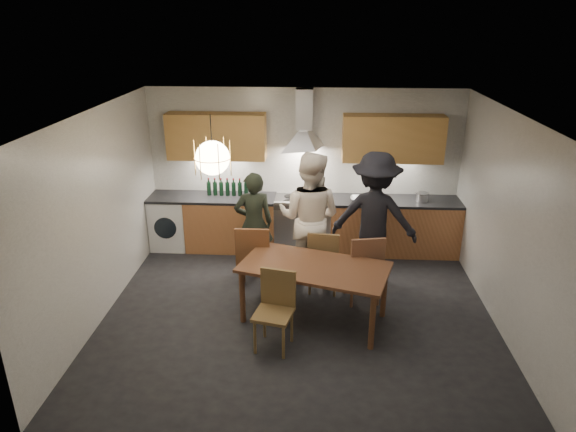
# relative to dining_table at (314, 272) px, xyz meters

# --- Properties ---
(ground) EXTENTS (5.00, 5.00, 0.00)m
(ground) POSITION_rel_dining_table_xyz_m (-0.20, 0.14, -0.67)
(ground) COLOR black
(ground) RESTS_ON ground
(room_shell) EXTENTS (5.02, 4.52, 2.61)m
(room_shell) POSITION_rel_dining_table_xyz_m (-0.20, 0.14, 1.03)
(room_shell) COLOR silver
(room_shell) RESTS_ON ground
(counter_run) EXTENTS (5.00, 0.62, 0.90)m
(counter_run) POSITION_rel_dining_table_xyz_m (-0.18, 2.09, -0.22)
(counter_run) COLOR #CC834E
(counter_run) RESTS_ON ground
(range_stove) EXTENTS (0.90, 0.60, 0.92)m
(range_stove) POSITION_rel_dining_table_xyz_m (-0.20, 2.08, -0.23)
(range_stove) COLOR silver
(range_stove) RESTS_ON ground
(wall_fixtures) EXTENTS (4.30, 0.54, 1.10)m
(wall_fixtures) POSITION_rel_dining_table_xyz_m (-0.20, 2.20, 1.20)
(wall_fixtures) COLOR tan
(wall_fixtures) RESTS_ON ground
(pendant_lamp) EXTENTS (0.43, 0.43, 0.70)m
(pendant_lamp) POSITION_rel_dining_table_xyz_m (-1.20, 0.04, 1.43)
(pendant_lamp) COLOR black
(pendant_lamp) RESTS_ON ground
(dining_table) EXTENTS (1.98, 1.39, 0.76)m
(dining_table) POSITION_rel_dining_table_xyz_m (0.00, 0.00, 0.00)
(dining_table) COLOR brown
(dining_table) RESTS_ON ground
(chair_back_left) EXTENTS (0.46, 0.46, 1.01)m
(chair_back_left) POSITION_rel_dining_table_xyz_m (-0.83, 0.63, -0.09)
(chair_back_left) COLOR brown
(chair_back_left) RESTS_ON ground
(chair_back_mid) EXTENTS (0.46, 0.46, 0.94)m
(chair_back_mid) POSITION_rel_dining_table_xyz_m (0.12, 0.68, -0.14)
(chair_back_mid) COLOR brown
(chair_back_mid) RESTS_ON ground
(chair_back_right) EXTENTS (0.53, 0.53, 0.99)m
(chair_back_right) POSITION_rel_dining_table_xyz_m (0.66, 0.43, -0.10)
(chair_back_right) COLOR brown
(chair_back_right) RESTS_ON ground
(chair_front) EXTENTS (0.50, 0.50, 0.93)m
(chair_front) POSITION_rel_dining_table_xyz_m (-0.44, -0.55, -0.14)
(chair_front) COLOR brown
(chair_front) RESTS_ON ground
(person_left) EXTENTS (0.64, 0.49, 1.56)m
(person_left) POSITION_rel_dining_table_xyz_m (-0.90, 1.28, 0.11)
(person_left) COLOR black
(person_left) RESTS_ON ground
(person_mid) EXTENTS (1.10, 0.96, 1.92)m
(person_mid) POSITION_rel_dining_table_xyz_m (-0.08, 1.09, 0.29)
(person_mid) COLOR white
(person_mid) RESTS_ON ground
(person_right) EXTENTS (1.35, 0.95, 1.90)m
(person_right) POSITION_rel_dining_table_xyz_m (0.85, 1.21, 0.28)
(person_right) COLOR black
(person_right) RESTS_ON ground
(mixing_bowl) EXTENTS (0.29, 0.29, 0.07)m
(mixing_bowl) POSITION_rel_dining_table_xyz_m (0.68, 1.99, 0.26)
(mixing_bowl) COLOR silver
(mixing_bowl) RESTS_ON counter_run
(stock_pot) EXTENTS (0.23, 0.23, 0.13)m
(stock_pot) POSITION_rel_dining_table_xyz_m (1.67, 2.06, 0.29)
(stock_pot) COLOR silver
(stock_pot) RESTS_ON counter_run
(wine_bottles) EXTENTS (0.68, 0.07, 0.29)m
(wine_bottles) POSITION_rel_dining_table_xyz_m (-1.43, 2.16, 0.37)
(wine_bottles) COLOR black
(wine_bottles) RESTS_ON counter_run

